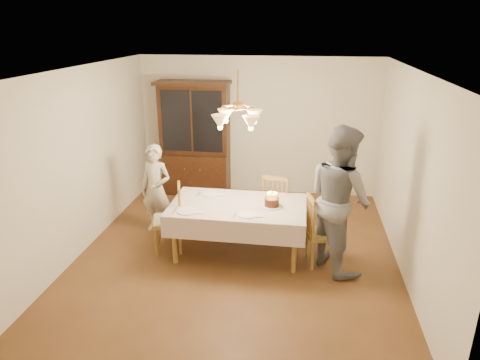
% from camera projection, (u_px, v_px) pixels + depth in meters
% --- Properties ---
extents(ground, '(5.00, 5.00, 0.00)m').
position_uv_depth(ground, '(238.00, 252.00, 6.26)').
color(ground, '#513017').
rests_on(ground, ground).
extents(room_shell, '(5.00, 5.00, 5.00)m').
position_uv_depth(room_shell, '(238.00, 148.00, 5.71)').
color(room_shell, white).
rests_on(room_shell, ground).
extents(dining_table, '(1.90, 1.10, 0.76)m').
position_uv_depth(dining_table, '(238.00, 209.00, 6.02)').
color(dining_table, brown).
rests_on(dining_table, ground).
extents(china_hutch, '(1.38, 0.54, 2.16)m').
position_uv_depth(china_hutch, '(195.00, 141.00, 8.16)').
color(china_hutch, black).
rests_on(china_hutch, ground).
extents(chair_far_side, '(0.52, 0.50, 1.00)m').
position_uv_depth(chair_far_side, '(278.00, 206.00, 6.71)').
color(chair_far_side, brown).
rests_on(chair_far_side, ground).
extents(chair_left_end, '(0.53, 0.54, 1.00)m').
position_uv_depth(chair_left_end, '(168.00, 221.00, 6.19)').
color(chair_left_end, brown).
rests_on(chair_left_end, ground).
extents(chair_right_end, '(0.51, 0.52, 1.00)m').
position_uv_depth(chair_right_end, '(322.00, 234.00, 5.83)').
color(chair_right_end, brown).
rests_on(chair_right_end, ground).
extents(elderly_woman, '(0.58, 0.44, 1.42)m').
position_uv_depth(elderly_woman, '(156.00, 189.00, 6.68)').
color(elderly_woman, beige).
rests_on(elderly_woman, ground).
extents(adult_in_grey, '(1.13, 1.20, 1.97)m').
position_uv_depth(adult_in_grey, '(340.00, 199.00, 5.60)').
color(adult_in_grey, slate).
rests_on(adult_in_grey, ground).
extents(birthday_cake, '(0.30, 0.30, 0.21)m').
position_uv_depth(birthday_cake, '(272.00, 203.00, 5.91)').
color(birthday_cake, white).
rests_on(birthday_cake, dining_table).
extents(place_setting_near_left, '(0.41, 0.26, 0.02)m').
position_uv_depth(place_setting_near_left, '(188.00, 211.00, 5.76)').
color(place_setting_near_left, white).
rests_on(place_setting_near_left, dining_table).
extents(place_setting_near_right, '(0.39, 0.24, 0.02)m').
position_uv_depth(place_setting_near_right, '(248.00, 215.00, 5.65)').
color(place_setting_near_right, white).
rests_on(place_setting_near_right, dining_table).
extents(place_setting_far_left, '(0.40, 0.25, 0.02)m').
position_uv_depth(place_setting_far_left, '(211.00, 194.00, 6.35)').
color(place_setting_far_left, white).
rests_on(place_setting_far_left, dining_table).
extents(chandelier, '(0.62, 0.62, 0.73)m').
position_uv_depth(chandelier, '(238.00, 119.00, 5.58)').
color(chandelier, '#BF8C3F').
rests_on(chandelier, ground).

